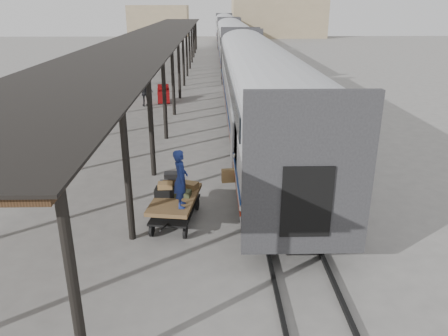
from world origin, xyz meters
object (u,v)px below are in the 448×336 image
baggage_cart (175,203)px  pedestrian (145,93)px  luggage_tug (164,95)px  porter (181,179)px

baggage_cart → pedestrian: (-3.26, 16.46, 0.24)m
baggage_cart → pedestrian: bearing=109.9°
luggage_tug → porter: porter is taller
baggage_cart → porter: size_ratio=1.49×
pedestrian → porter: bearing=79.4°
baggage_cart → luggage_tug: luggage_tug is taller
porter → pedestrian: bearing=7.7°
porter → pedestrian: (-3.51, 17.11, -0.84)m
luggage_tug → porter: bearing=-88.7°
baggage_cart → luggage_tug: (-2.19, 17.52, -0.11)m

